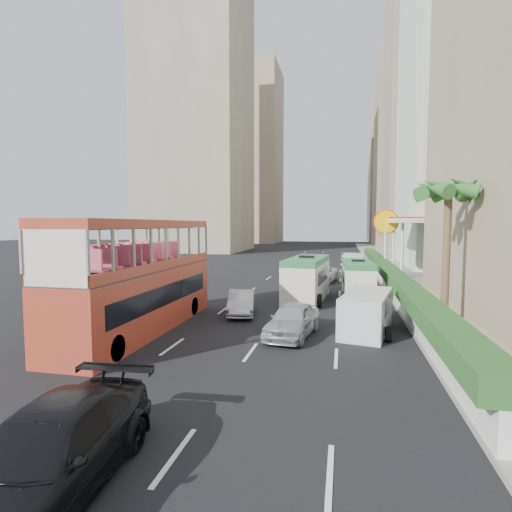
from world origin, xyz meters
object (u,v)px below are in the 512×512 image
(car_silver_lane_b, at_px, (292,336))
(car_black, at_px, (49,496))
(van_asset, at_px, (320,282))
(minibus_near, at_px, (307,279))
(shell_station, at_px, (420,247))
(palm_tree, at_px, (446,256))
(double_decker_bus, at_px, (141,276))
(car_silver_lane_a, at_px, (241,314))
(minibus_far, at_px, (358,280))
(panel_van_near, at_px, (367,312))
(panel_van_far, at_px, (353,264))

(car_silver_lane_b, bearing_deg, car_black, -95.38)
(van_asset, height_order, minibus_near, minibus_near)
(shell_station, bearing_deg, palm_tree, -96.60)
(double_decker_bus, distance_m, shell_station, 28.02)
(car_silver_lane_a, height_order, minibus_near, minibus_near)
(minibus_near, relative_size, minibus_far, 1.13)
(van_asset, distance_m, palm_tree, 15.14)
(van_asset, distance_m, minibus_far, 7.36)
(panel_van_near, xyz_separation_m, shell_station, (5.93, 21.01, 1.86))
(car_black, xyz_separation_m, palm_tree, (9.90, 14.63, 3.38))
(van_asset, xyz_separation_m, minibus_far, (2.83, -6.68, 1.22))
(car_black, distance_m, panel_van_far, 35.27)
(minibus_near, bearing_deg, shell_station, 61.77)
(double_decker_bus, relative_size, panel_van_near, 2.46)
(panel_van_far, xyz_separation_m, palm_tree, (3.84, -20.11, 2.43))
(panel_van_far, distance_m, shell_station, 6.40)
(panel_van_far, height_order, shell_station, shell_station)
(double_decker_bus, relative_size, van_asset, 2.19)
(minibus_far, bearing_deg, double_decker_bus, -135.59)
(double_decker_bus, bearing_deg, van_asset, 67.46)
(palm_tree, distance_m, shell_station, 19.14)
(minibus_near, height_order, panel_van_far, minibus_near)
(car_silver_lane_a, distance_m, panel_van_near, 6.86)
(van_asset, xyz_separation_m, shell_station, (8.88, 5.83, 2.75))
(van_asset, bearing_deg, minibus_far, -58.03)
(car_black, xyz_separation_m, minibus_near, (2.84, 19.66, 1.37))
(car_black, bearing_deg, shell_station, 65.89)
(car_silver_lane_a, distance_m, panel_van_far, 20.90)
(car_black, xyz_separation_m, panel_van_far, (6.06, 34.74, 0.95))
(shell_station, bearing_deg, minibus_near, -123.55)
(car_black, distance_m, minibus_near, 19.91)
(car_black, distance_m, panel_van_near, 14.07)
(double_decker_bus, relative_size, minibus_far, 2.00)
(van_asset, relative_size, minibus_far, 0.91)
(car_black, relative_size, panel_van_near, 1.20)
(car_black, relative_size, van_asset, 1.07)
(car_black, height_order, panel_van_far, panel_van_far)
(double_decker_bus, height_order, car_silver_lane_b, double_decker_bus)
(van_asset, bearing_deg, panel_van_near, -69.99)
(double_decker_bus, height_order, car_black, double_decker_bus)
(car_silver_lane_a, bearing_deg, minibus_near, 45.53)
(car_black, bearing_deg, minibus_near, 77.46)
(minibus_near, height_order, panel_van_near, minibus_near)
(car_black, bearing_deg, panel_van_far, 75.78)
(car_silver_lane_b, relative_size, car_black, 0.79)
(car_silver_lane_b, xyz_separation_m, panel_van_far, (3.08, 23.57, 0.95))
(double_decker_bus, xyz_separation_m, shell_station, (16.00, 23.00, 0.22))
(car_silver_lane_a, relative_size, panel_van_near, 0.86)
(car_silver_lane_a, relative_size, car_silver_lane_b, 0.91)
(car_silver_lane_b, relative_size, van_asset, 0.84)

